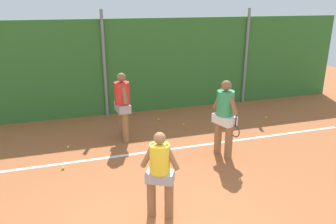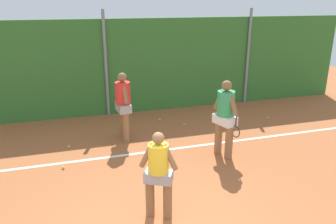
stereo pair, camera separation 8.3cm
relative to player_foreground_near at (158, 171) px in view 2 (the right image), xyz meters
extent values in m
plane|color=#A85B33|center=(-0.18, 1.21, -0.90)|extent=(26.93, 26.93, 0.00)
cube|color=#33702D|center=(-0.18, 5.91, 0.64)|extent=(17.50, 0.25, 3.08)
cylinder|color=gray|center=(-0.18, 5.74, 0.79)|extent=(0.10, 0.10, 3.38)
cylinder|color=gray|center=(4.87, 5.74, 0.79)|extent=(0.10, 0.10, 3.38)
cube|color=white|center=(-0.18, 2.58, -0.90)|extent=(12.79, 0.10, 0.01)
cylinder|color=#8C603D|center=(0.14, -0.07, -0.55)|extent=(0.16, 0.16, 0.70)
cylinder|color=#8C603D|center=(-0.14, 0.07, -0.55)|extent=(0.16, 0.16, 0.70)
cube|color=#99999E|center=(0.00, 0.00, -0.10)|extent=(0.54, 0.46, 0.19)
cylinder|color=yellow|center=(0.00, 0.00, 0.24)|extent=(0.34, 0.34, 0.50)
sphere|color=#8C603D|center=(0.00, 0.00, 0.60)|extent=(0.20, 0.20, 0.20)
cylinder|color=#8C603D|center=(0.17, -0.09, 0.28)|extent=(0.27, 0.19, 0.48)
cylinder|color=#8C603D|center=(-0.17, 0.09, 0.28)|extent=(0.27, 0.19, 0.48)
cylinder|color=#8C603D|center=(2.08, 2.06, -0.49)|extent=(0.18, 0.18, 0.83)
cylinder|color=#8C603D|center=(2.19, 1.71, -0.49)|extent=(0.18, 0.18, 0.83)
cube|color=white|center=(2.14, 1.88, 0.04)|extent=(0.48, 0.62, 0.22)
cylinder|color=#339E60|center=(2.14, 1.88, 0.44)|extent=(0.40, 0.40, 0.59)
sphere|color=#8C603D|center=(2.14, 1.88, 0.87)|extent=(0.24, 0.24, 0.24)
cylinder|color=#8C603D|center=(2.07, 2.10, 0.48)|extent=(0.18, 0.32, 0.56)
cylinder|color=#8C603D|center=(2.21, 1.66, 0.48)|extent=(0.18, 0.32, 0.56)
cylinder|color=black|center=(2.28, 1.60, 0.09)|extent=(0.03, 0.03, 0.28)
torus|color=#26262B|center=(2.28, 1.60, -0.18)|extent=(0.11, 0.28, 0.28)
cylinder|color=#8C603D|center=(0.01, 3.38, -0.49)|extent=(0.18, 0.18, 0.81)
cylinder|color=#8C603D|center=(-0.03, 3.74, -0.49)|extent=(0.18, 0.18, 0.81)
cube|color=#99999E|center=(-0.01, 3.56, 0.02)|extent=(0.37, 0.57, 0.22)
cylinder|color=red|center=(-0.01, 3.56, 0.42)|extent=(0.40, 0.40, 0.58)
sphere|color=#8C603D|center=(-0.01, 3.56, 0.84)|extent=(0.23, 0.23, 0.23)
cylinder|color=#8C603D|center=(0.01, 3.34, 0.46)|extent=(0.13, 0.33, 0.54)
cylinder|color=#8C603D|center=(-0.03, 3.79, 0.46)|extent=(0.13, 0.33, 0.54)
sphere|color=#CCDB33|center=(1.29, 4.71, -0.87)|extent=(0.07, 0.07, 0.07)
sphere|color=#CCDB33|center=(-1.63, 2.29, -0.87)|extent=(0.07, 0.07, 0.07)
sphere|color=#CCDB33|center=(4.66, 3.87, -0.87)|extent=(0.07, 0.07, 0.07)
sphere|color=#CCDB33|center=(1.91, 4.07, -0.87)|extent=(0.07, 0.07, 0.07)
sphere|color=#CCDB33|center=(-1.49, 3.41, -0.87)|extent=(0.07, 0.07, 0.07)
camera|label=1|loc=(-1.33, -4.73, 2.72)|focal=35.20mm
camera|label=2|loc=(-1.25, -4.76, 2.72)|focal=35.20mm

